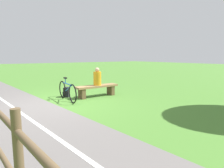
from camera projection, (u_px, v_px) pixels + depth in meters
ground_plane at (54, 104)px, 6.89m from camera, size 80.00×80.00×0.00m
paved_path at (87, 160)px, 3.20m from camera, size 6.15×36.06×0.02m
path_centre_line at (87, 159)px, 3.20m from camera, size 3.42×31.84×0.00m
bench at (97, 89)px, 8.18m from camera, size 1.88×0.46×0.48m
person_seated at (97, 78)px, 8.13m from camera, size 0.33×0.33×0.75m
bicycle at (67, 91)px, 7.47m from camera, size 0.11×1.79×0.88m
backpack at (66, 92)px, 8.11m from camera, size 0.35×0.37×0.40m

